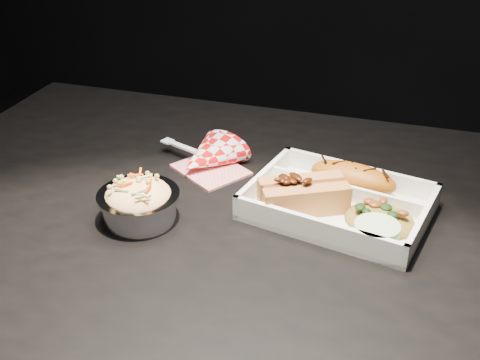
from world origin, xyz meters
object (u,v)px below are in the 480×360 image
dining_table (262,269)px  foil_coleslaw_cup (139,201)px  fried_pastry (353,178)px  food_tray (339,206)px  hotdog (304,193)px  napkin_fork (207,158)px

dining_table → foil_coleslaw_cup: (-0.17, -0.05, 0.12)m
fried_pastry → food_tray: bearing=-101.7°
hotdog → foil_coleslaw_cup: bearing=174.0°
dining_table → fried_pastry: 0.19m
dining_table → hotdog: size_ratio=8.75×
food_tray → hotdog: bearing=-149.2°
fried_pastry → napkin_fork: size_ratio=0.76×
dining_table → foil_coleslaw_cup: 0.21m
food_tray → hotdog: size_ratio=2.05×
dining_table → napkin_fork: bearing=136.7°
food_tray → napkin_fork: 0.24m
food_tray → foil_coleslaw_cup: 0.29m
food_tray → dining_table: bearing=-141.4°
hotdog → foil_coleslaw_cup: foil_coleslaw_cup is taller
hotdog → foil_coleslaw_cup: size_ratio=1.18×
fried_pastry → hotdog: bearing=-130.5°
napkin_fork → food_tray: bearing=3.6°
food_tray → foil_coleslaw_cup: size_ratio=2.43×
fried_pastry → foil_coleslaw_cup: (-0.28, -0.16, 0.00)m
dining_table → napkin_fork: size_ratio=6.81×
hotdog → napkin_fork: size_ratio=0.78×
foil_coleslaw_cup → napkin_fork: same height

